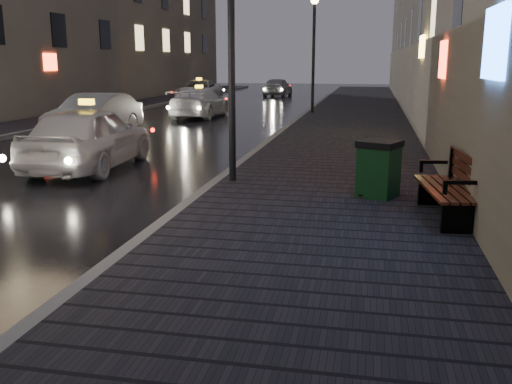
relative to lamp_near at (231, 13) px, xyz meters
The scene contains 14 objects.
sidewalk 15.52m from the lamp_near, 82.22° to the left, with size 4.60×58.00×0.15m, color black.
curb 15.39m from the lamp_near, 91.34° to the left, with size 0.20×58.00×0.15m, color slate.
sidewalk_far 18.65m from the lamp_near, 125.12° to the left, with size 2.40×58.00×0.15m, color black.
curb_far 17.95m from the lamp_near, 121.66° to the left, with size 0.20×58.00×0.15m, color slate.
building_far_c 36.45m from the lamp_near, 114.95° to the left, with size 6.00×22.00×11.00m, color #6B6051.
lamp_near is the anchor object (origin of this frame).
lamp_far 16.00m from the lamp_near, 90.00° to the left, with size 0.36×0.36×5.28m.
bench 5.41m from the lamp_near, 27.69° to the right, with size 0.92×2.06×1.02m.
trash_bin 4.16m from the lamp_near, 16.01° to the right, with size 0.88×0.88×1.03m.
taxi_near 4.92m from the lamp_near, 161.17° to the left, with size 1.83×4.55×1.55m, color silver.
car_left_mid 10.02m from the lamp_near, 133.40° to the left, with size 1.55×4.43×1.46m, color gray.
taxi_mid 15.37m from the lamp_near, 109.53° to the left, with size 1.87×4.61×1.34m, color white.
taxi_far 25.74m from the lamp_near, 108.49° to the left, with size 2.26×4.89×1.36m, color silver.
car_far 30.45m from the lamp_near, 97.54° to the left, with size 1.60×3.99×1.36m, color gray.
Camera 1 is at (4.62, -5.28, 2.59)m, focal length 40.00 mm.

